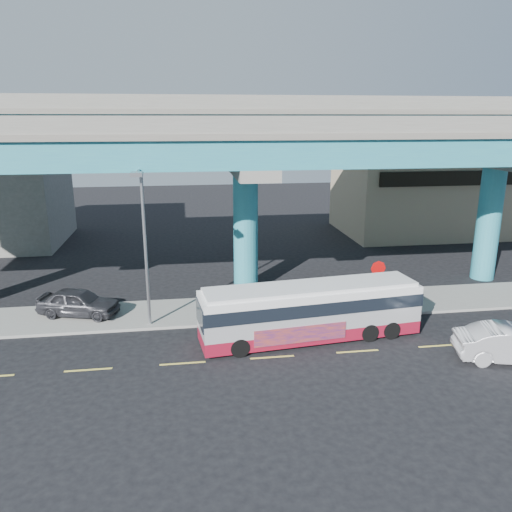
{
  "coord_description": "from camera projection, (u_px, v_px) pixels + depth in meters",
  "views": [
    {
      "loc": [
        -3.7,
        -20.38,
        10.42
      ],
      "look_at": [
        -0.1,
        4.0,
        3.56
      ],
      "focal_mm": 35.0,
      "sensor_mm": 36.0,
      "label": 1
    }
  ],
  "objects": [
    {
      "name": "sidewalk",
      "position": [
        254.0,
        309.0,
        27.96
      ],
      "size": [
        70.0,
        4.0,
        0.15
      ],
      "primitive_type": "cube",
      "color": "gray",
      "rests_on": "ground"
    },
    {
      "name": "transit_bus",
      "position": [
        311.0,
        310.0,
        23.97
      ],
      "size": [
        10.91,
        3.48,
        2.75
      ],
      "rotation": [
        0.0,
        0.0,
        0.11
      ],
      "color": "maroon",
      "rests_on": "ground"
    },
    {
      "name": "street_lamp",
      "position": [
        143.0,
        226.0,
        23.75
      ],
      "size": [
        0.5,
        2.64,
        8.19
      ],
      "color": "gray",
      "rests_on": "sidewalk"
    },
    {
      "name": "viaduct",
      "position": [
        245.0,
        140.0,
        28.96
      ],
      "size": [
        52.0,
        12.4,
        11.7
      ],
      "color": "teal",
      "rests_on": "ground"
    },
    {
      "name": "stop_sign",
      "position": [
        378.0,
        274.0,
        27.06
      ],
      "size": [
        0.85,
        0.09,
        2.82
      ],
      "rotation": [
        0.0,
        0.0,
        -0.35
      ],
      "color": "gray",
      "rests_on": "sidewalk"
    },
    {
      "name": "parked_car",
      "position": [
        78.0,
        302.0,
        26.66
      ],
      "size": [
        4.09,
        5.26,
        1.47
      ],
      "primitive_type": "imported",
      "rotation": [
        0.0,
        0.0,
        1.28
      ],
      "color": "#2E2E33",
      "rests_on": "sidewalk"
    },
    {
      "name": "lane_markings",
      "position": [
        272.0,
        357.0,
        22.45
      ],
      "size": [
        58.0,
        0.12,
        0.01
      ],
      "color": "#D8C64C",
      "rests_on": "ground"
    },
    {
      "name": "building_beige",
      "position": [
        419.0,
        195.0,
        46.23
      ],
      "size": [
        14.0,
        10.23,
        7.0
      ],
      "color": "tan",
      "rests_on": "ground"
    },
    {
      "name": "ground",
      "position": [
        271.0,
        354.0,
        22.74
      ],
      "size": [
        120.0,
        120.0,
        0.0
      ],
      "primitive_type": "plane",
      "color": "black",
      "rests_on": "ground"
    }
  ]
}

